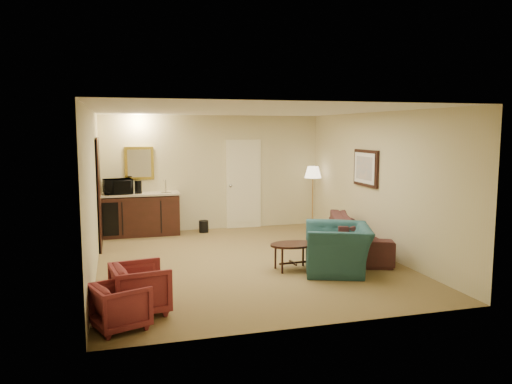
% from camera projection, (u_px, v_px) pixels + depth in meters
% --- Properties ---
extents(ground, '(6.00, 6.00, 0.00)m').
position_uv_depth(ground, '(247.00, 261.00, 8.69)').
color(ground, olive).
rests_on(ground, ground).
extents(room_walls, '(5.02, 6.01, 2.61)m').
position_uv_depth(room_walls, '(231.00, 160.00, 9.18)').
color(room_walls, beige).
rests_on(room_walls, ground).
extents(wetbar_cabinet, '(1.64, 0.58, 0.92)m').
position_uv_depth(wetbar_cabinet, '(141.00, 214.00, 10.79)').
color(wetbar_cabinet, '#341610').
rests_on(wetbar_cabinet, ground).
extents(sofa, '(1.43, 2.42, 0.91)m').
position_uv_depth(sofa, '(358.00, 229.00, 9.24)').
color(sofa, black).
rests_on(sofa, ground).
extents(teal_armchair, '(1.11, 1.35, 1.01)m').
position_uv_depth(teal_armchair, '(338.00, 241.00, 8.03)').
color(teal_armchair, '#214B54').
rests_on(teal_armchair, ground).
extents(rose_chair_near, '(0.72, 0.76, 0.69)m').
position_uv_depth(rose_chair_near, '(140.00, 286.00, 6.23)').
color(rose_chair_near, maroon).
rests_on(rose_chair_near, ground).
extents(rose_chair_far, '(0.71, 0.73, 0.59)m').
position_uv_depth(rose_chair_far, '(120.00, 304.00, 5.73)').
color(rose_chair_far, maroon).
rests_on(rose_chair_far, ground).
extents(coffee_table, '(0.79, 0.55, 0.44)m').
position_uv_depth(coffee_table, '(293.00, 257.00, 8.16)').
color(coffee_table, black).
rests_on(coffee_table, ground).
extents(floor_lamp, '(0.48, 0.48, 1.45)m').
position_uv_depth(floor_lamp, '(313.00, 197.00, 11.48)').
color(floor_lamp, '#C18A40').
rests_on(floor_lamp, ground).
extents(waste_bin, '(0.25, 0.25, 0.26)m').
position_uv_depth(waste_bin, '(204.00, 226.00, 11.12)').
color(waste_bin, black).
rests_on(waste_bin, ground).
extents(microwave, '(0.62, 0.41, 0.39)m').
position_uv_depth(microwave, '(118.00, 185.00, 10.57)').
color(microwave, black).
rests_on(microwave, wetbar_cabinet).
extents(coffee_maker, '(0.19, 0.19, 0.27)m').
position_uv_depth(coffee_maker, '(138.00, 187.00, 10.69)').
color(coffee_maker, black).
rests_on(coffee_maker, wetbar_cabinet).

